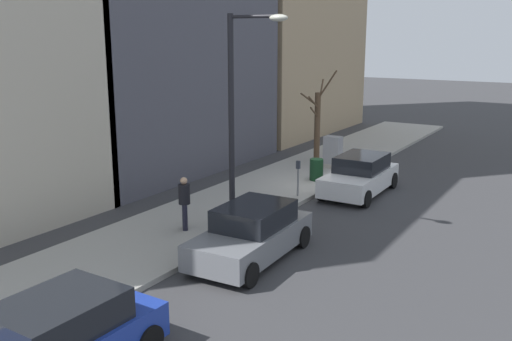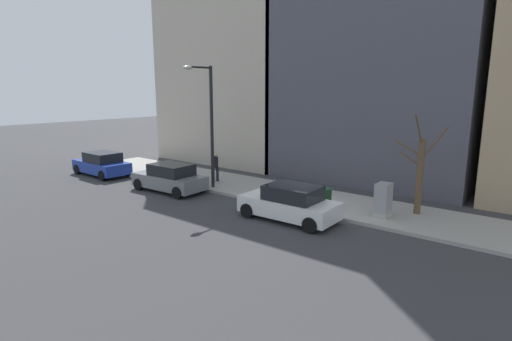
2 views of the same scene
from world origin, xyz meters
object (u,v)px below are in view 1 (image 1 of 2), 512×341
Objects in this scene: parked_car_white at (360,175)px; pedestrian_near_meter at (184,200)px; parked_car_grey at (252,233)px; utility_box at (333,152)px; parking_meter at (298,174)px; streetlamp at (239,105)px; bare_tree at (317,123)px; trash_bin at (316,170)px.

pedestrian_near_meter reaches higher than parked_car_white.
parked_car_grey is 2.57× the size of pedestrian_near_meter.
utility_box is at bearing -51.25° from parked_car_white.
streetlamp is (-0.17, 4.25, 3.04)m from parking_meter.
pedestrian_near_meter is (-0.89, 11.25, -0.89)m from bare_tree.
parking_meter is at bearing 99.55° from utility_box.
parked_car_grey reaches higher than trash_bin.
parked_car_grey is 4.74× the size of trash_bin.
trash_bin is at bearing -78.38° from parked_car_grey.
parking_meter is 0.94× the size of utility_box.
parked_car_white is at bearing -129.80° from parking_meter.
utility_box is at bearing -79.48° from parked_car_grey.
streetlamp is at bearing 96.24° from utility_box.
pedestrian_near_meter is at bearing 94.54° from bare_tree.
trash_bin is at bearing -84.80° from streetlamp.
parked_car_white is at bearing -103.51° from streetlamp.
utility_box reaches higher than parking_meter.
parked_car_grey is 8.61m from trash_bin.
streetlamp is at bearing -49.85° from parked_car_grey.
parked_car_white is 3.96m from utility_box.
pedestrian_near_meter is (0.80, 7.71, 0.49)m from trash_bin.
parked_car_grey is 0.66× the size of streetlamp.
streetlamp reaches higher than trash_bin.
parked_car_white is 0.65× the size of streetlamp.
parked_car_grey is (0.06, 7.83, 0.00)m from parked_car_white.
utility_box is at bearing -80.97° from trash_bin.
trash_bin is at bearing 115.54° from bare_tree.
parked_car_grey is 2.95m from pedestrian_near_meter.
utility_box reaches higher than parked_car_white.
bare_tree reaches higher than trash_bin.
parked_car_white is 2.19m from trash_bin.
parking_meter is 5.32m from pedestrian_near_meter.
pedestrian_near_meter is (1.42, 0.93, -2.93)m from streetlamp.
streetlamp is at bearing 75.71° from parked_car_white.
trash_bin is at bearing -46.69° from pedestrian_near_meter.
parking_meter is 1.50× the size of trash_bin.
pedestrian_near_meter is (2.92, 7.18, 0.35)m from parked_car_white.
trash_bin is (2.06, -8.36, -0.14)m from parked_car_grey.
trash_bin is (-1.69, 3.54, -1.38)m from bare_tree.
bare_tree is at bearing -47.71° from parked_car_white.
bare_tree reaches higher than parked_car_white.
trash_bin is at bearing 99.03° from utility_box.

